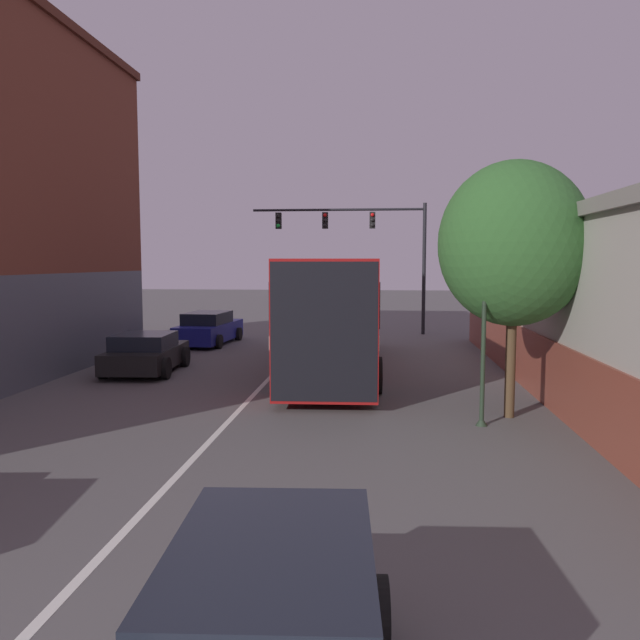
# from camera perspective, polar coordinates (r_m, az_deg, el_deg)

# --- Properties ---
(lane_center_line) EXTENTS (0.14, 47.31, 0.01)m
(lane_center_line) POSITION_cam_1_polar(r_m,az_deg,el_deg) (17.95, -5.39, -6.09)
(lane_center_line) COLOR silver
(lane_center_line) RESTS_ON ground_plane
(bus) EXTENTS (3.24, 12.66, 3.63)m
(bus) POSITION_cam_1_polar(r_m,az_deg,el_deg) (20.65, 1.23, 1.11)
(bus) COLOR maroon
(bus) RESTS_ON ground_plane
(parked_car_left_near) EXTENTS (2.23, 4.61, 1.40)m
(parked_car_left_near) POSITION_cam_1_polar(r_m,az_deg,el_deg) (27.48, -10.12, -0.78)
(parked_car_left_near) COLOR navy
(parked_car_left_near) RESTS_ON ground_plane
(parked_car_left_far) EXTENTS (2.31, 3.91, 1.28)m
(parked_car_left_far) POSITION_cam_1_polar(r_m,az_deg,el_deg) (20.84, -15.65, -2.95)
(parked_car_left_far) COLOR black
(parked_car_left_far) RESTS_ON ground_plane
(traffic_signal_gantry) EXTENTS (8.55, 0.36, 6.42)m
(traffic_signal_gantry) POSITION_cam_1_polar(r_m,az_deg,el_deg) (30.96, 4.20, 7.61)
(traffic_signal_gantry) COLOR black
(traffic_signal_gantry) RESTS_ON ground_plane
(street_lamp) EXTENTS (0.35, 0.35, 4.07)m
(street_lamp) POSITION_cam_1_polar(r_m,az_deg,el_deg) (13.78, 14.78, 0.91)
(street_lamp) COLOR #233323
(street_lamp) RESTS_ON ground_plane
(street_tree_near) EXTENTS (3.37, 3.03, 5.81)m
(street_tree_near) POSITION_cam_1_polar(r_m,az_deg,el_deg) (14.71, 17.30, 6.64)
(street_tree_near) COLOR #4C3823
(street_tree_near) RESTS_ON ground_plane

